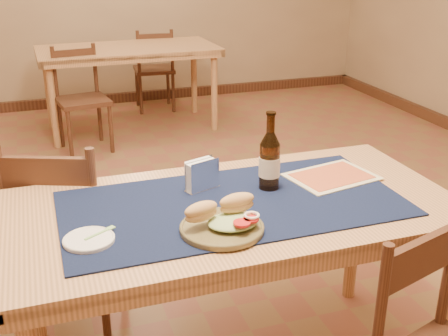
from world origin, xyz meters
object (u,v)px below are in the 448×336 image
object	(u,v)px
main_table	(233,225)
back_table	(128,56)
chair_main_far	(67,231)
beer_bottle	(270,161)
napkin_holder	(202,176)
sandwich_plate	(224,222)

from	to	relation	value
main_table	back_table	bearing A→B (deg)	86.69
chair_main_far	beer_bottle	world-z (taller)	beer_bottle
napkin_holder	sandwich_plate	bearing A→B (deg)	-94.46
sandwich_plate	chair_main_far	bearing A→B (deg)	123.23
main_table	back_table	size ratio (longest dim) A/B	1.01
back_table	chair_main_far	bearing A→B (deg)	-105.17
chair_main_far	sandwich_plate	world-z (taller)	chair_main_far
back_table	chair_main_far	world-z (taller)	chair_main_far
chair_main_far	beer_bottle	bearing A→B (deg)	-31.73
back_table	napkin_holder	bearing A→B (deg)	-94.72
sandwich_plate	beer_bottle	distance (m)	0.38
back_table	chair_main_far	distance (m)	2.90
sandwich_plate	beer_bottle	xyz separation A→B (m)	(0.27, 0.26, 0.08)
back_table	sandwich_plate	bearing A→B (deg)	-94.70
main_table	chair_main_far	size ratio (longest dim) A/B	1.78
back_table	sandwich_plate	world-z (taller)	sandwich_plate
beer_bottle	sandwich_plate	bearing A→B (deg)	-135.65
sandwich_plate	napkin_holder	world-z (taller)	napkin_holder
sandwich_plate	beer_bottle	size ratio (longest dim) A/B	0.92
napkin_holder	main_table	bearing A→B (deg)	-64.38
back_table	napkin_holder	xyz separation A→B (m)	(-0.26, -3.18, 0.14)
beer_bottle	napkin_holder	size ratio (longest dim) A/B	2.07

